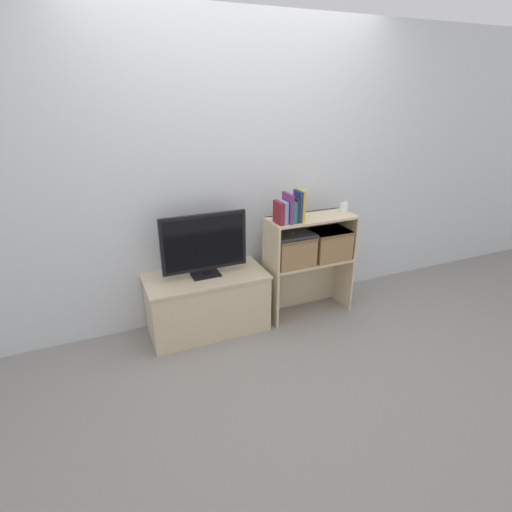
{
  "coord_description": "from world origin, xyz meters",
  "views": [
    {
      "loc": [
        -1.17,
        -2.55,
        1.84
      ],
      "look_at": [
        0.0,
        0.15,
        0.62
      ],
      "focal_mm": 28.0,
      "sensor_mm": 36.0,
      "label": 1
    }
  ],
  "objects_px": {
    "tv": "(204,244)",
    "book_teal": "(291,211)",
    "tv_stand": "(207,303)",
    "book_mustard": "(300,205)",
    "laptop": "(293,235)",
    "book_skyblue": "(283,212)",
    "baby_monitor": "(344,208)",
    "storage_basket_right": "(329,243)",
    "book_navy": "(298,206)",
    "book_plum": "(288,208)",
    "book_charcoal": "(295,210)",
    "book_maroon": "(279,213)",
    "storage_basket_left": "(292,249)"
  },
  "relations": [
    {
      "from": "book_charcoal",
      "to": "baby_monitor",
      "type": "xyz_separation_m",
      "value": [
        0.5,
        0.05,
        -0.05
      ]
    },
    {
      "from": "tv_stand",
      "to": "book_mustard",
      "type": "xyz_separation_m",
      "value": [
        0.76,
        -0.12,
        0.76
      ]
    },
    {
      "from": "laptop",
      "to": "book_maroon",
      "type": "bearing_deg",
      "value": -166.94
    },
    {
      "from": "book_maroon",
      "to": "laptop",
      "type": "distance_m",
      "value": 0.26
    },
    {
      "from": "book_skyblue",
      "to": "laptop",
      "type": "bearing_deg",
      "value": 17.32
    },
    {
      "from": "tv_stand",
      "to": "book_maroon",
      "type": "xyz_separation_m",
      "value": [
        0.57,
        -0.12,
        0.73
      ]
    },
    {
      "from": "book_plum",
      "to": "book_teal",
      "type": "height_order",
      "value": "book_plum"
    },
    {
      "from": "book_charcoal",
      "to": "baby_monitor",
      "type": "distance_m",
      "value": 0.5
    },
    {
      "from": "storage_basket_right",
      "to": "laptop",
      "type": "relative_size",
      "value": 0.97
    },
    {
      "from": "book_plum",
      "to": "book_navy",
      "type": "height_order",
      "value": "book_navy"
    },
    {
      "from": "book_plum",
      "to": "baby_monitor",
      "type": "relative_size",
      "value": 2.0
    },
    {
      "from": "book_maroon",
      "to": "book_charcoal",
      "type": "height_order",
      "value": "book_charcoal"
    },
    {
      "from": "baby_monitor",
      "to": "storage_basket_right",
      "type": "bearing_deg",
      "value": -173.74
    },
    {
      "from": "baby_monitor",
      "to": "storage_basket_left",
      "type": "xyz_separation_m",
      "value": [
        -0.49,
        -0.02,
        -0.29
      ]
    },
    {
      "from": "book_maroon",
      "to": "laptop",
      "type": "height_order",
      "value": "book_maroon"
    },
    {
      "from": "book_maroon",
      "to": "storage_basket_right",
      "type": "relative_size",
      "value": 0.53
    },
    {
      "from": "book_skyblue",
      "to": "storage_basket_left",
      "type": "distance_m",
      "value": 0.35
    },
    {
      "from": "book_maroon",
      "to": "storage_basket_left",
      "type": "bearing_deg",
      "value": 13.06
    },
    {
      "from": "storage_basket_left",
      "to": "storage_basket_right",
      "type": "xyz_separation_m",
      "value": [
        0.35,
        0.0,
        0.0
      ]
    },
    {
      "from": "book_skyblue",
      "to": "book_mustard",
      "type": "relative_size",
      "value": 0.7
    },
    {
      "from": "tv",
      "to": "storage_basket_left",
      "type": "distance_m",
      "value": 0.73
    },
    {
      "from": "book_maroon",
      "to": "book_mustard",
      "type": "relative_size",
      "value": 0.7
    },
    {
      "from": "tv_stand",
      "to": "book_plum",
      "type": "bearing_deg",
      "value": -10.68
    },
    {
      "from": "book_skyblue",
      "to": "laptop",
      "type": "distance_m",
      "value": 0.24
    },
    {
      "from": "tv_stand",
      "to": "book_navy",
      "type": "xyz_separation_m",
      "value": [
        0.73,
        -0.12,
        0.76
      ]
    },
    {
      "from": "book_teal",
      "to": "book_navy",
      "type": "relative_size",
      "value": 0.7
    },
    {
      "from": "laptop",
      "to": "book_charcoal",
      "type": "bearing_deg",
      "value": -104.99
    },
    {
      "from": "book_mustard",
      "to": "baby_monitor",
      "type": "relative_size",
      "value": 2.15
    },
    {
      "from": "laptop",
      "to": "book_skyblue",
      "type": "bearing_deg",
      "value": -162.68
    },
    {
      "from": "book_charcoal",
      "to": "book_mustard",
      "type": "xyz_separation_m",
      "value": [
        0.05,
        -0.0,
        0.03
      ]
    },
    {
      "from": "tv_stand",
      "to": "book_charcoal",
      "type": "bearing_deg",
      "value": -9.76
    },
    {
      "from": "tv",
      "to": "book_teal",
      "type": "bearing_deg",
      "value": -10.04
    },
    {
      "from": "baby_monitor",
      "to": "book_mustard",
      "type": "bearing_deg",
      "value": -173.75
    },
    {
      "from": "tv",
      "to": "book_charcoal",
      "type": "height_order",
      "value": "book_charcoal"
    },
    {
      "from": "tv_stand",
      "to": "book_charcoal",
      "type": "distance_m",
      "value": 1.03
    },
    {
      "from": "book_charcoal",
      "to": "book_mustard",
      "type": "height_order",
      "value": "book_mustard"
    },
    {
      "from": "book_charcoal",
      "to": "storage_basket_left",
      "type": "xyz_separation_m",
      "value": [
        0.01,
        0.03,
        -0.34
      ]
    },
    {
      "from": "tv_stand",
      "to": "book_teal",
      "type": "xyz_separation_m",
      "value": [
        0.68,
        -0.12,
        0.72
      ]
    },
    {
      "from": "book_teal",
      "to": "book_navy",
      "type": "distance_m",
      "value": 0.07
    },
    {
      "from": "storage_basket_right",
      "to": "tv_stand",
      "type": "bearing_deg",
      "value": 175.34
    },
    {
      "from": "tv",
      "to": "book_plum",
      "type": "bearing_deg",
      "value": -10.54
    },
    {
      "from": "tv",
      "to": "book_skyblue",
      "type": "distance_m",
      "value": 0.66
    },
    {
      "from": "book_navy",
      "to": "storage_basket_right",
      "type": "distance_m",
      "value": 0.5
    },
    {
      "from": "book_teal",
      "to": "storage_basket_left",
      "type": "height_order",
      "value": "book_teal"
    },
    {
      "from": "book_charcoal",
      "to": "book_navy",
      "type": "relative_size",
      "value": 0.79
    },
    {
      "from": "tv_stand",
      "to": "book_teal",
      "type": "bearing_deg",
      "value": -10.17
    },
    {
      "from": "tv_stand",
      "to": "storage_basket_left",
      "type": "relative_size",
      "value": 2.89
    },
    {
      "from": "book_maroon",
      "to": "book_skyblue",
      "type": "relative_size",
      "value": 1.01
    },
    {
      "from": "book_charcoal",
      "to": "book_mustard",
      "type": "distance_m",
      "value": 0.06
    },
    {
      "from": "baby_monitor",
      "to": "book_plum",
      "type": "bearing_deg",
      "value": -174.97
    }
  ]
}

